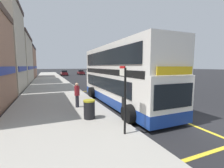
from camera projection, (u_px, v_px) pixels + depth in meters
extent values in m
plane|color=black|center=(81.00, 78.00, 36.96)|extent=(260.00, 260.00, 0.00)
cube|color=#A39E93|center=(50.00, 79.00, 34.24)|extent=(6.00, 76.00, 0.14)
cube|color=white|center=(120.00, 87.00, 11.78)|extent=(2.49, 10.88, 2.30)
cube|color=white|center=(120.00, 59.00, 11.54)|extent=(2.46, 10.66, 1.90)
cube|color=navy|center=(120.00, 97.00, 11.88)|extent=(2.51, 10.90, 0.60)
cube|color=black|center=(120.00, 71.00, 11.64)|extent=(2.52, 10.01, 0.36)
cube|color=black|center=(103.00, 83.00, 11.62)|extent=(0.04, 8.70, 0.90)
cube|color=black|center=(104.00, 58.00, 11.04)|extent=(0.04, 9.57, 1.00)
cube|color=black|center=(174.00, 96.00, 6.76)|extent=(2.19, 0.04, 1.10)
cube|color=yellow|center=(175.00, 71.00, 6.63)|extent=(1.99, 0.04, 0.36)
cylinder|color=black|center=(130.00, 114.00, 7.78)|extent=(0.56, 1.00, 1.00)
cylinder|color=black|center=(171.00, 108.00, 8.81)|extent=(0.56, 1.00, 1.00)
cylinder|color=black|center=(92.00, 93.00, 14.10)|extent=(0.56, 1.00, 1.00)
cylinder|color=black|center=(119.00, 91.00, 15.13)|extent=(0.56, 1.00, 1.00)
cube|color=yellow|center=(103.00, 106.00, 11.17)|extent=(0.16, 14.33, 0.01)
cube|color=yellow|center=(137.00, 103.00, 12.29)|extent=(0.16, 14.33, 0.01)
cube|color=yellow|center=(212.00, 152.00, 5.25)|extent=(3.05, 0.16, 0.01)
cube|color=yellow|center=(94.00, 91.00, 18.21)|extent=(3.05, 0.16, 0.01)
cylinder|color=black|center=(125.00, 102.00, 6.19)|extent=(0.09, 0.09, 2.71)
cube|color=silver|center=(122.00, 72.00, 6.28)|extent=(0.05, 0.42, 0.30)
cube|color=red|center=(122.00, 67.00, 6.26)|extent=(0.05, 0.42, 0.10)
cube|color=black|center=(124.00, 102.00, 6.29)|extent=(0.06, 0.28, 0.40)
cube|color=navy|center=(4.00, 71.00, 10.26)|extent=(0.08, 7.57, 0.56)
cube|color=navy|center=(23.00, 69.00, 18.59)|extent=(0.08, 6.74, 0.56)
cube|color=beige|center=(0.00, 60.00, 26.47)|extent=(9.26, 11.84, 7.99)
cube|color=navy|center=(31.00, 68.00, 28.44)|extent=(0.08, 10.06, 0.56)
cube|color=#9E7056|center=(16.00, 63.00, 37.99)|extent=(8.38, 11.45, 7.39)
cube|color=#383338|center=(15.00, 47.00, 37.53)|extent=(8.54, 11.68, 0.50)
cube|color=brown|center=(15.00, 44.00, 37.47)|extent=(0.60, 0.60, 0.90)
cube|color=navy|center=(36.00, 67.00, 39.76)|extent=(0.08, 9.73, 0.56)
cube|color=maroon|center=(64.00, 74.00, 46.49)|extent=(1.76, 4.20, 0.72)
cube|color=black|center=(64.00, 71.00, 46.32)|extent=(1.52, 1.90, 0.60)
cylinder|color=black|center=(61.00, 75.00, 47.36)|extent=(0.22, 0.60, 0.60)
cylinder|color=black|center=(67.00, 74.00, 48.09)|extent=(0.22, 0.60, 0.60)
cylinder|color=black|center=(61.00, 75.00, 44.98)|extent=(0.22, 0.60, 0.60)
cylinder|color=black|center=(68.00, 75.00, 45.71)|extent=(0.22, 0.60, 0.60)
cube|color=maroon|center=(81.00, 73.00, 51.65)|extent=(1.76, 4.20, 0.72)
cube|color=black|center=(81.00, 71.00, 51.48)|extent=(1.52, 1.90, 0.60)
cylinder|color=black|center=(77.00, 74.00, 52.52)|extent=(0.22, 0.60, 0.60)
cylinder|color=black|center=(83.00, 74.00, 53.25)|extent=(0.22, 0.60, 0.60)
cylinder|color=black|center=(79.00, 74.00, 50.14)|extent=(0.22, 0.60, 0.60)
cylinder|color=black|center=(84.00, 74.00, 50.86)|extent=(0.22, 0.60, 0.60)
cylinder|color=#26262D|center=(77.00, 101.00, 10.40)|extent=(0.24, 0.24, 0.81)
cylinder|color=maroon|center=(77.00, 91.00, 10.32)|extent=(0.34, 0.34, 0.64)
sphere|color=tan|center=(77.00, 84.00, 10.27)|extent=(0.22, 0.22, 0.22)
cylinder|color=black|center=(89.00, 110.00, 8.15)|extent=(0.59, 0.59, 0.92)
cylinder|color=#A5991E|center=(89.00, 101.00, 8.10)|extent=(0.62, 0.62, 0.08)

